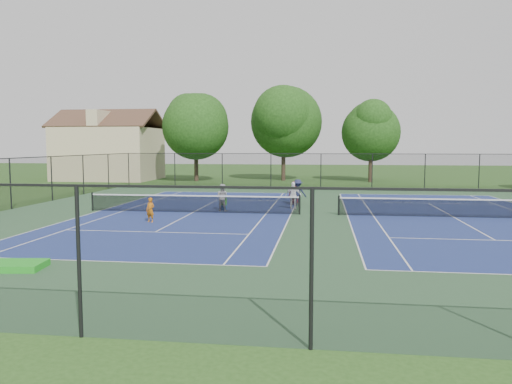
# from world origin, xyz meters

# --- Properties ---
(ground) EXTENTS (140.00, 140.00, 0.00)m
(ground) POSITION_xyz_m (0.00, 0.00, 0.00)
(ground) COLOR #234716
(ground) RESTS_ON ground
(court_pad) EXTENTS (36.00, 36.00, 0.01)m
(court_pad) POSITION_xyz_m (0.00, 0.00, 0.00)
(court_pad) COLOR #325936
(court_pad) RESTS_ON ground
(tennis_court_left) EXTENTS (12.00, 23.83, 1.07)m
(tennis_court_left) POSITION_xyz_m (-7.00, 0.00, 0.10)
(tennis_court_left) COLOR navy
(tennis_court_left) RESTS_ON ground
(tennis_court_right) EXTENTS (12.00, 23.83, 1.07)m
(tennis_court_right) POSITION_xyz_m (7.00, 0.00, 0.10)
(tennis_court_right) COLOR navy
(tennis_court_right) RESTS_ON ground
(perimeter_fence) EXTENTS (36.08, 36.08, 3.02)m
(perimeter_fence) POSITION_xyz_m (0.00, 0.00, 1.60)
(perimeter_fence) COLOR black
(perimeter_fence) RESTS_ON ground
(tree_back_a) EXTENTS (6.80, 6.80, 9.15)m
(tree_back_a) POSITION_xyz_m (-13.00, 24.00, 6.04)
(tree_back_a) COLOR #2D2116
(tree_back_a) RESTS_ON ground
(tree_back_b) EXTENTS (7.60, 7.60, 10.03)m
(tree_back_b) POSITION_xyz_m (-4.00, 26.00, 6.60)
(tree_back_b) COLOR #2D2116
(tree_back_b) RESTS_ON ground
(tree_back_c) EXTENTS (6.00, 6.00, 8.40)m
(tree_back_c) POSITION_xyz_m (5.00, 25.00, 5.48)
(tree_back_c) COLOR #2D2116
(tree_back_c) RESTS_ON ground
(clapboard_house) EXTENTS (10.80, 8.10, 7.65)m
(clapboard_house) POSITION_xyz_m (-23.00, 25.00, 3.09)
(clapboard_house) COLOR tan
(clapboard_house) RESTS_ON ground
(child_player) EXTENTS (0.51, 0.40, 1.22)m
(child_player) POSITION_xyz_m (-8.17, -3.70, 0.61)
(child_player) COLOR orange
(child_player) RESTS_ON ground
(instructor) EXTENTS (0.85, 0.71, 1.56)m
(instructor) POSITION_xyz_m (-5.53, 0.90, 0.78)
(instructor) COLOR #9C9C9F
(instructor) RESTS_ON ground
(bystander_a) EXTENTS (0.98, 0.47, 1.62)m
(bystander_a) POSITION_xyz_m (-1.51, 2.16, 0.81)
(bystander_a) COLOR white
(bystander_a) RESTS_ON ground
(bystander_b) EXTENTS (1.12, 0.72, 1.65)m
(bystander_b) POSITION_xyz_m (-1.35, 3.89, 0.82)
(bystander_b) COLOR #1B203D
(bystander_b) RESTS_ON ground
(bystander_c) EXTENTS (0.83, 0.68, 1.46)m
(bystander_c) POSITION_xyz_m (-1.62, 4.76, 0.73)
(bystander_c) COLOR maroon
(bystander_c) RESTS_ON ground
(ball_crate) EXTENTS (0.42, 0.39, 0.30)m
(ball_crate) POSITION_xyz_m (-5.52, 1.27, 0.15)
(ball_crate) COLOR navy
(ball_crate) RESTS_ON ground
(ball_hopper) EXTENTS (0.41, 0.39, 0.44)m
(ball_hopper) POSITION_xyz_m (-5.52, 1.27, 0.52)
(ball_hopper) COLOR green
(ball_hopper) RESTS_ON ball_crate
(green_tarp) EXTENTS (1.75, 1.34, 0.21)m
(green_tarp) POSITION_xyz_m (-9.05, -13.17, 0.11)
(green_tarp) COLOR #21A617
(green_tarp) RESTS_ON ground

